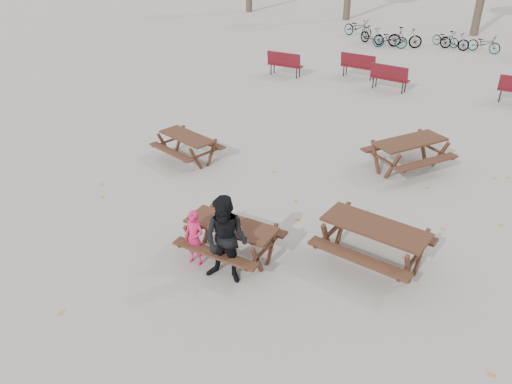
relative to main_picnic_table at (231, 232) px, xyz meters
The scene contains 13 objects.
ground 0.59m from the main_picnic_table, ahead, with size 80.00×80.00×0.00m, color gray.
main_picnic_table is the anchor object (origin of this frame).
food_tray 0.26m from the main_picnic_table, 24.35° to the right, with size 0.18×0.11×0.04m, color white.
bread_roll 0.30m from the main_picnic_table, 24.35° to the right, with size 0.14×0.06×0.05m, color tan.
soda_bottle 0.31m from the main_picnic_table, 108.42° to the right, with size 0.07×0.07×0.17m.
child 0.73m from the main_picnic_table, 133.91° to the right, with size 0.43×0.28×1.18m, color #D51A5A.
adult 0.78m from the main_picnic_table, 65.10° to the right, with size 0.86×0.67×1.77m, color black.
picnic_table_east 2.78m from the main_picnic_table, 25.13° to the left, with size 2.01×1.62×0.87m, color #341C12, non-canonical shape.
picnic_table_north 4.75m from the main_picnic_table, 136.65° to the left, with size 1.68×1.36×0.73m, color #341C12, non-canonical shape.
picnic_table_far 6.00m from the main_picnic_table, 69.95° to the left, with size 1.98×1.59×0.85m, color #341C12, non-canonical shape.
park_bench_row 12.68m from the main_picnic_table, 93.26° to the left, with size 10.53×1.80×1.03m.
bicycle_row 20.27m from the main_picnic_table, 94.70° to the left, with size 8.51×2.76×1.02m.
fallen_leaves 2.62m from the main_picnic_table, 78.69° to the left, with size 11.00×11.00×0.01m, color #C97330, non-canonical shape.
Camera 1 is at (4.42, -6.88, 6.06)m, focal length 35.00 mm.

